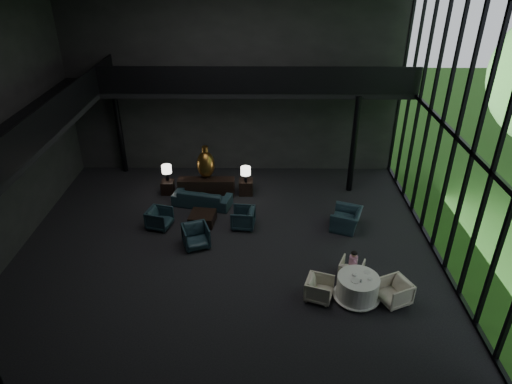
{
  "coord_description": "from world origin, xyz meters",
  "views": [
    {
      "loc": [
        1.1,
        -12.75,
        9.13
      ],
      "look_at": [
        0.96,
        0.5,
        1.8
      ],
      "focal_mm": 32.0,
      "sensor_mm": 36.0,
      "label": 1
    }
  ],
  "objects_px": {
    "console": "(206,187)",
    "child": "(354,259)",
    "sofa": "(202,194)",
    "lounge_armchair_south": "(196,234)",
    "dining_chair_east": "(395,290)",
    "table_lamp_left": "(167,170)",
    "dining_chair_west": "(319,288)",
    "coffee_table": "(202,218)",
    "table_lamp_right": "(246,172)",
    "dining_table": "(357,289)",
    "dining_chair_north": "(351,270)",
    "bronze_urn": "(206,164)",
    "lounge_armchair_east": "(243,216)",
    "lounge_armchair_west": "(159,217)",
    "window_armchair": "(347,216)",
    "side_table_left": "(168,187)",
    "side_table_right": "(246,187)"
  },
  "relations": [
    {
      "from": "dining_table",
      "to": "dining_chair_north",
      "type": "height_order",
      "value": "dining_table"
    },
    {
      "from": "side_table_left",
      "to": "sofa",
      "type": "bearing_deg",
      "value": -31.96
    },
    {
      "from": "dining_chair_east",
      "to": "lounge_armchair_east",
      "type": "bearing_deg",
      "value": -155.2
    },
    {
      "from": "console",
      "to": "dining_chair_east",
      "type": "distance_m",
      "value": 8.67
    },
    {
      "from": "sofa",
      "to": "lounge_armchair_south",
      "type": "distance_m",
      "value": 2.75
    },
    {
      "from": "table_lamp_right",
      "to": "dining_chair_east",
      "type": "relative_size",
      "value": 0.79
    },
    {
      "from": "dining_table",
      "to": "child",
      "type": "xyz_separation_m",
      "value": [
        0.01,
        0.9,
        0.4
      ]
    },
    {
      "from": "lounge_armchair_east",
      "to": "dining_chair_east",
      "type": "relative_size",
      "value": 1.06
    },
    {
      "from": "sofa",
      "to": "coffee_table",
      "type": "distance_m",
      "value": 1.35
    },
    {
      "from": "coffee_table",
      "to": "dining_table",
      "type": "height_order",
      "value": "dining_table"
    },
    {
      "from": "table_lamp_left",
      "to": "bronze_urn",
      "type": "bearing_deg",
      "value": -1.12
    },
    {
      "from": "console",
      "to": "table_lamp_left",
      "type": "xyz_separation_m",
      "value": [
        -1.6,
        0.23,
        0.66
      ]
    },
    {
      "from": "bronze_urn",
      "to": "side_table_right",
      "type": "relative_size",
      "value": 2.19
    },
    {
      "from": "side_table_right",
      "to": "dining_table",
      "type": "xyz_separation_m",
      "value": [
        3.4,
        -6.22,
        0.02
      ]
    },
    {
      "from": "sofa",
      "to": "dining_chair_west",
      "type": "xyz_separation_m",
      "value": [
        3.99,
        -5.3,
        -0.11
      ]
    },
    {
      "from": "dining_table",
      "to": "side_table_left",
      "type": "bearing_deg",
      "value": 136.67
    },
    {
      "from": "sofa",
      "to": "lounge_armchair_west",
      "type": "distance_m",
      "value": 2.1
    },
    {
      "from": "bronze_urn",
      "to": "table_lamp_right",
      "type": "xyz_separation_m",
      "value": [
        1.6,
        -0.22,
        -0.21
      ]
    },
    {
      "from": "side_table_right",
      "to": "dining_chair_north",
      "type": "relative_size",
      "value": 0.98
    },
    {
      "from": "bronze_urn",
      "to": "window_armchair",
      "type": "relative_size",
      "value": 1.12
    },
    {
      "from": "bronze_urn",
      "to": "lounge_armchair_east",
      "type": "xyz_separation_m",
      "value": [
        1.57,
        -2.56,
        -0.85
      ]
    },
    {
      "from": "lounge_armchair_east",
      "to": "dining_chair_east",
      "type": "xyz_separation_m",
      "value": [
        4.45,
        -3.88,
        -0.03
      ]
    },
    {
      "from": "console",
      "to": "side_table_right",
      "type": "relative_size",
      "value": 3.74
    },
    {
      "from": "table_lamp_left",
      "to": "table_lamp_right",
      "type": "bearing_deg",
      "value": -4.55
    },
    {
      "from": "console",
      "to": "lounge_armchair_west",
      "type": "xyz_separation_m",
      "value": [
        -1.44,
        -2.42,
        0.06
      ]
    },
    {
      "from": "child",
      "to": "dining_chair_east",
      "type": "bearing_deg",
      "value": 133.88
    },
    {
      "from": "coffee_table",
      "to": "dining_chair_west",
      "type": "xyz_separation_m",
      "value": [
        3.83,
        -3.99,
        0.17
      ]
    },
    {
      "from": "dining_table",
      "to": "dining_chair_east",
      "type": "xyz_separation_m",
      "value": [
        1.02,
        -0.15,
        0.09
      ]
    },
    {
      "from": "dining_chair_north",
      "to": "lounge_armchair_south",
      "type": "bearing_deg",
      "value": 6.14
    },
    {
      "from": "dining_chair_west",
      "to": "sofa",
      "type": "bearing_deg",
      "value": 55.57
    },
    {
      "from": "console",
      "to": "dining_chair_east",
      "type": "relative_size",
      "value": 2.71
    },
    {
      "from": "table_lamp_right",
      "to": "child",
      "type": "relative_size",
      "value": 1.2
    },
    {
      "from": "table_lamp_left",
      "to": "lounge_armchair_south",
      "type": "height_order",
      "value": "table_lamp_left"
    },
    {
      "from": "sofa",
      "to": "dining_chair_east",
      "type": "xyz_separation_m",
      "value": [
        6.1,
        -5.43,
        -0.06
      ]
    },
    {
      "from": "table_lamp_right",
      "to": "lounge_armchair_east",
      "type": "distance_m",
      "value": 2.42
    },
    {
      "from": "sofa",
      "to": "dining_chair_east",
      "type": "height_order",
      "value": "sofa"
    },
    {
      "from": "side_table_right",
      "to": "table_lamp_right",
      "type": "xyz_separation_m",
      "value": [
        0.0,
        -0.15,
        0.78
      ]
    },
    {
      "from": "side_table_left",
      "to": "table_lamp_right",
      "type": "distance_m",
      "value": 3.3
    },
    {
      "from": "table_lamp_left",
      "to": "child",
      "type": "height_order",
      "value": "table_lamp_left"
    },
    {
      "from": "lounge_armchair_east",
      "to": "coffee_table",
      "type": "bearing_deg",
      "value": -93.5
    },
    {
      "from": "lounge_armchair_east",
      "to": "child",
      "type": "distance_m",
      "value": 4.46
    },
    {
      "from": "table_lamp_right",
      "to": "dining_chair_west",
      "type": "height_order",
      "value": "table_lamp_right"
    },
    {
      "from": "dining_table",
      "to": "lounge_armchair_west",
      "type": "bearing_deg",
      "value": 150.26
    },
    {
      "from": "dining_chair_east",
      "to": "table_lamp_left",
      "type": "bearing_deg",
      "value": -154.48
    },
    {
      "from": "lounge_armchair_south",
      "to": "window_armchair",
      "type": "bearing_deg",
      "value": -7.23
    },
    {
      "from": "console",
      "to": "child",
      "type": "xyz_separation_m",
      "value": [
        5.01,
        -5.19,
        0.36
      ]
    },
    {
      "from": "dining_table",
      "to": "dining_chair_north",
      "type": "relative_size",
      "value": 2.19
    },
    {
      "from": "table_lamp_right",
      "to": "window_armchair",
      "type": "distance_m",
      "value": 4.41
    },
    {
      "from": "child",
      "to": "lounge_armchair_east",
      "type": "bearing_deg",
      "value": -39.39
    },
    {
      "from": "table_lamp_right",
      "to": "dining_table",
      "type": "bearing_deg",
      "value": -60.75
    }
  ]
}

